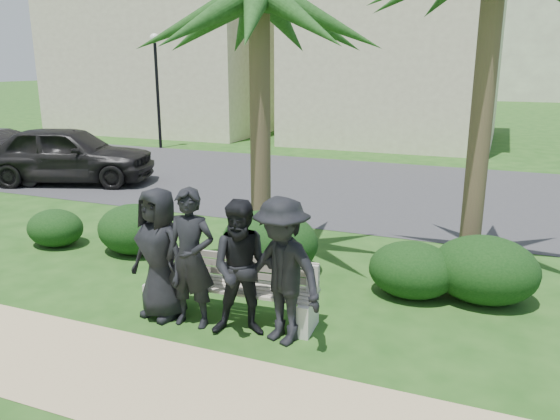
# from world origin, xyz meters

# --- Properties ---
(ground) EXTENTS (160.00, 160.00, 0.00)m
(ground) POSITION_xyz_m (0.00, 0.00, 0.00)
(ground) COLOR #1C4714
(ground) RESTS_ON ground
(footpath) EXTENTS (30.00, 1.60, 0.01)m
(footpath) POSITION_xyz_m (0.00, -1.80, 0.00)
(footpath) COLOR tan
(footpath) RESTS_ON ground
(asphalt_street) EXTENTS (160.00, 8.00, 0.01)m
(asphalt_street) POSITION_xyz_m (0.00, 8.00, 0.00)
(asphalt_street) COLOR #2D2D30
(asphalt_street) RESTS_ON ground
(stucco_bldg_left) EXTENTS (10.40, 8.40, 7.30)m
(stucco_bldg_left) POSITION_xyz_m (-12.00, 18.00, 3.66)
(stucco_bldg_left) COLOR beige
(stucco_bldg_left) RESTS_ON ground
(stucco_bldg_right) EXTENTS (8.40, 8.40, 7.30)m
(stucco_bldg_right) POSITION_xyz_m (-1.00, 18.00, 3.66)
(stucco_bldg_right) COLOR beige
(stucco_bldg_right) RESTS_ON ground
(street_lamp) EXTENTS (0.36, 0.36, 4.29)m
(street_lamp) POSITION_xyz_m (-9.00, 12.00, 2.94)
(street_lamp) COLOR black
(street_lamp) RESTS_ON ground
(park_bench) EXTENTS (2.28, 0.66, 0.79)m
(park_bench) POSITION_xyz_m (0.29, -0.14, 0.36)
(park_bench) COLOR gray
(park_bench) RESTS_ON ground
(man_a) EXTENTS (0.95, 0.73, 1.72)m
(man_a) POSITION_xyz_m (-0.57, -0.44, 0.86)
(man_a) COLOR black
(man_a) RESTS_ON ground
(man_b) EXTENTS (0.68, 0.48, 1.77)m
(man_b) POSITION_xyz_m (-0.07, -0.49, 0.88)
(man_b) COLOR black
(man_b) RESTS_ON ground
(man_c) EXTENTS (0.98, 0.87, 1.69)m
(man_c) POSITION_xyz_m (0.65, -0.48, 0.85)
(man_c) COLOR black
(man_c) RESTS_ON ground
(man_d) EXTENTS (1.30, 1.00, 1.77)m
(man_d) POSITION_xyz_m (1.13, -0.47, 0.88)
(man_d) COLOR black
(man_d) RESTS_ON ground
(hedge_a) EXTENTS (1.05, 0.87, 0.68)m
(hedge_a) POSITION_xyz_m (-4.01, 1.29, 0.34)
(hedge_a) COLOR black
(hedge_a) RESTS_ON ground
(hedge_b) EXTENTS (1.35, 1.11, 0.88)m
(hedge_b) POSITION_xyz_m (-2.43, 1.52, 0.44)
(hedge_b) COLOR black
(hedge_b) RESTS_ON ground
(hedge_c) EXTENTS (0.94, 0.78, 0.62)m
(hedge_c) POSITION_xyz_m (0.18, 1.68, 0.31)
(hedge_c) COLOR black
(hedge_c) RESTS_ON ground
(hedge_d) EXTENTS (1.56, 1.29, 1.02)m
(hedge_d) POSITION_xyz_m (0.10, 1.58, 0.51)
(hedge_d) COLOR black
(hedge_d) RESTS_ON ground
(hedge_e) EXTENTS (1.24, 1.02, 0.81)m
(hedge_e) POSITION_xyz_m (2.35, 1.47, 0.40)
(hedge_e) COLOR black
(hedge_e) RESTS_ON ground
(hedge_f) EXTENTS (1.46, 1.20, 0.95)m
(hedge_f) POSITION_xyz_m (3.30, 1.68, 0.47)
(hedge_f) COLOR black
(hedge_f) RESTS_ON ground
(palm_left) EXTENTS (3.00, 3.00, 5.06)m
(palm_left) POSITION_xyz_m (-0.14, 1.79, 4.11)
(palm_left) COLOR brown
(palm_left) RESTS_ON ground
(car_a) EXTENTS (4.99, 3.30, 1.58)m
(car_a) POSITION_xyz_m (-7.66, 5.61, 0.79)
(car_a) COLOR black
(car_a) RESTS_ON ground
(car_b) EXTENTS (4.45, 2.46, 1.39)m
(car_b) POSITION_xyz_m (-9.56, 5.08, 0.69)
(car_b) COLOR black
(car_b) RESTS_ON ground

